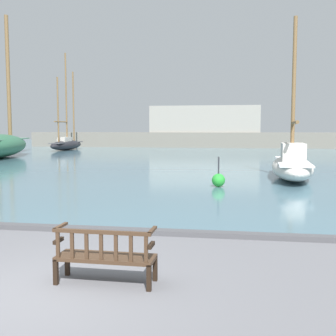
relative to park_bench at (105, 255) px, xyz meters
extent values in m
plane|color=slate|center=(-0.98, -0.62, -0.47)|extent=(160.00, 160.00, 0.00)
cube|color=slate|center=(-0.98, 43.38, -0.43)|extent=(100.00, 80.00, 0.08)
cube|color=#4C4C50|center=(-0.98, 3.23, -0.41)|extent=(40.00, 0.30, 0.12)
cube|color=black|center=(-0.76, 0.28, -0.26)|extent=(0.07, 0.07, 0.42)
cube|color=black|center=(0.77, 0.25, -0.26)|extent=(0.07, 0.07, 0.42)
cube|color=black|center=(-0.77, -0.17, -0.26)|extent=(0.07, 0.07, 0.42)
cube|color=black|center=(0.76, -0.20, -0.26)|extent=(0.07, 0.07, 0.42)
cube|color=#422D1E|center=(0.00, 0.04, -0.05)|extent=(1.61, 0.55, 0.06)
cube|color=#422D1E|center=(0.00, -0.18, 0.42)|extent=(1.60, 0.08, 0.06)
cube|color=#422D1E|center=(-0.72, -0.17, 0.19)|extent=(0.06, 0.04, 0.41)
cube|color=#422D1E|center=(-0.48, -0.17, 0.19)|extent=(0.06, 0.04, 0.41)
cube|color=#422D1E|center=(-0.24, -0.18, 0.19)|extent=(0.06, 0.04, 0.41)
cube|color=#422D1E|center=(0.00, -0.18, 0.19)|extent=(0.06, 0.04, 0.41)
cube|color=#422D1E|center=(0.24, -0.19, 0.19)|extent=(0.06, 0.04, 0.41)
cube|color=#422D1E|center=(0.48, -0.19, 0.19)|extent=(0.06, 0.04, 0.41)
cube|color=#422D1E|center=(0.72, -0.20, 0.19)|extent=(0.06, 0.04, 0.41)
cube|color=black|center=(-0.77, -0.04, 0.22)|extent=(0.07, 0.30, 0.06)
cube|color=#422D1E|center=(-0.77, 0.05, 0.43)|extent=(0.07, 0.47, 0.04)
cube|color=black|center=(0.77, -0.07, 0.22)|extent=(0.07, 0.30, 0.06)
cube|color=#422D1E|center=(0.77, 0.02, 0.43)|extent=(0.07, 0.47, 0.04)
ellipsoid|color=silver|center=(4.74, 14.59, 0.15)|extent=(2.29, 7.09, 1.08)
cube|color=white|center=(4.74, 14.59, 0.45)|extent=(1.77, 6.23, 0.08)
cube|color=beige|center=(4.71, 14.07, 0.92)|extent=(1.15, 2.10, 0.85)
cylinder|color=brown|center=(4.75, 14.77, 3.90)|extent=(0.19, 0.19, 6.83)
cylinder|color=brown|center=(4.67, 13.38, 2.30)|extent=(0.31, 2.79, 0.15)
cylinder|color=brown|center=(-18.21, 29.16, 6.60)|extent=(0.34, 0.34, 10.87)
ellipsoid|color=black|center=(-16.91, 38.89, 0.16)|extent=(1.74, 7.72, 1.09)
cube|color=#4C4C51|center=(-16.91, 38.89, 0.46)|extent=(1.31, 6.79, 0.08)
cube|color=beige|center=(-16.91, 38.32, 0.79)|extent=(0.95, 2.00, 0.58)
cylinder|color=brown|center=(-16.91, 39.09, 5.47)|extent=(0.17, 0.17, 9.94)
cylinder|color=brown|center=(-16.91, 37.44, 2.77)|extent=(0.15, 3.29, 0.14)
cylinder|color=brown|center=(-16.91, 41.21, 4.58)|extent=(0.17, 0.17, 8.16)
cylinder|color=brown|center=(-16.90, 36.77, 4.01)|extent=(0.17, 0.17, 7.02)
sphere|color=green|center=(1.36, 11.13, -0.11)|extent=(0.55, 0.55, 0.55)
cylinder|color=#2D2D33|center=(1.36, 11.13, 0.51)|extent=(0.06, 0.06, 0.70)
cube|color=slate|center=(-0.98, 47.77, 0.54)|extent=(48.19, 2.40, 2.01)
cube|color=gray|center=(-1.97, 47.77, 3.23)|extent=(13.97, 2.00, 3.39)
camera|label=1|loc=(2.05, -6.35, 2.02)|focal=45.00mm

